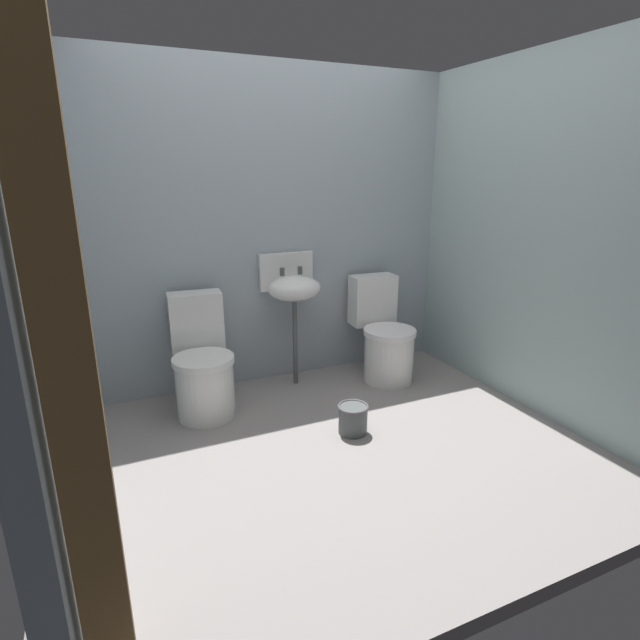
{
  "coord_description": "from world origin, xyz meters",
  "views": [
    {
      "loc": [
        -1.2,
        -2.39,
        1.59
      ],
      "look_at": [
        0.0,
        0.28,
        0.7
      ],
      "focal_mm": 27.96,
      "sensor_mm": 36.0,
      "label": 1
    }
  ],
  "objects_px": {
    "toilet_left": "(202,366)",
    "bucket": "(353,418)",
    "wooden_door_post": "(64,340)",
    "toilet_right": "(384,338)",
    "sink": "(293,287)"
  },
  "relations": [
    {
      "from": "toilet_right",
      "to": "bucket",
      "type": "height_order",
      "value": "toilet_right"
    },
    {
      "from": "toilet_left",
      "to": "sink",
      "type": "xyz_separation_m",
      "value": [
        0.73,
        0.19,
        0.43
      ]
    },
    {
      "from": "toilet_left",
      "to": "bucket",
      "type": "height_order",
      "value": "toilet_left"
    },
    {
      "from": "toilet_left",
      "to": "toilet_right",
      "type": "bearing_deg",
      "value": -175.19
    },
    {
      "from": "toilet_left",
      "to": "sink",
      "type": "distance_m",
      "value": 0.87
    },
    {
      "from": "wooden_door_post",
      "to": "sink",
      "type": "bearing_deg",
      "value": 53.96
    },
    {
      "from": "wooden_door_post",
      "to": "toilet_left",
      "type": "relative_size",
      "value": 2.96
    },
    {
      "from": "toilet_right",
      "to": "bucket",
      "type": "relative_size",
      "value": 3.98
    },
    {
      "from": "toilet_left",
      "to": "wooden_door_post",
      "type": "bearing_deg",
      "value": 73.84
    },
    {
      "from": "toilet_left",
      "to": "toilet_right",
      "type": "distance_m",
      "value": 1.42
    },
    {
      "from": "toilet_right",
      "to": "bucket",
      "type": "distance_m",
      "value": 0.97
    },
    {
      "from": "toilet_left",
      "to": "toilet_right",
      "type": "xyz_separation_m",
      "value": [
        1.42,
        -0.0,
        0.0
      ]
    },
    {
      "from": "wooden_door_post",
      "to": "toilet_right",
      "type": "height_order",
      "value": "wooden_door_post"
    },
    {
      "from": "bucket",
      "to": "wooden_door_post",
      "type": "bearing_deg",
      "value": -144.26
    },
    {
      "from": "bucket",
      "to": "toilet_left",
      "type": "bearing_deg",
      "value": 138.38
    }
  ]
}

